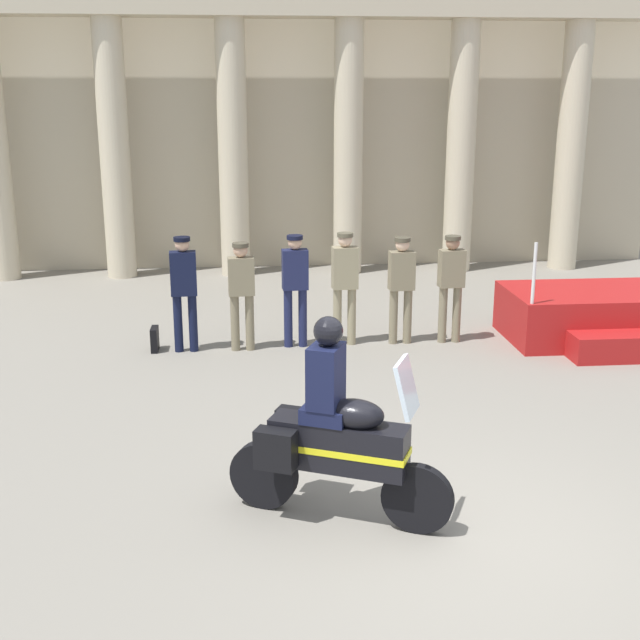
# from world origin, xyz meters

# --- Properties ---
(ground_plane) EXTENTS (28.00, 28.00, 0.00)m
(ground_plane) POSITION_xyz_m (0.00, 0.00, 0.00)
(ground_plane) COLOR gray
(colonnade_backdrop) EXTENTS (16.21, 1.45, 5.99)m
(colonnade_backdrop) POSITION_xyz_m (-0.74, 11.52, 3.23)
(colonnade_backdrop) COLOR #B6AB91
(colonnade_backdrop) RESTS_ON ground_plane
(reviewing_stand) EXTENTS (2.65, 2.13, 1.68)m
(reviewing_stand) POSITION_xyz_m (3.65, 5.60, 0.38)
(reviewing_stand) COLOR #A51919
(reviewing_stand) RESTS_ON ground_plane
(officer_in_row_0) EXTENTS (0.39, 0.24, 1.73)m
(officer_in_row_0) POSITION_xyz_m (-2.64, 5.60, 1.02)
(officer_in_row_0) COLOR black
(officer_in_row_0) RESTS_ON ground_plane
(officer_in_row_1) EXTENTS (0.39, 0.24, 1.63)m
(officer_in_row_1) POSITION_xyz_m (-1.79, 5.58, 0.96)
(officer_in_row_1) COLOR #7A7056
(officer_in_row_1) RESTS_ON ground_plane
(officer_in_row_2) EXTENTS (0.39, 0.24, 1.71)m
(officer_in_row_2) POSITION_xyz_m (-0.99, 5.69, 1.01)
(officer_in_row_2) COLOR #191E42
(officer_in_row_2) RESTS_ON ground_plane
(officer_in_row_3) EXTENTS (0.39, 0.24, 1.73)m
(officer_in_row_3) POSITION_xyz_m (-0.24, 5.73, 1.02)
(officer_in_row_3) COLOR gray
(officer_in_row_3) RESTS_ON ground_plane
(officer_in_row_4) EXTENTS (0.39, 0.24, 1.65)m
(officer_in_row_4) POSITION_xyz_m (0.62, 5.71, 0.97)
(officer_in_row_4) COLOR #7A7056
(officer_in_row_4) RESTS_ON ground_plane
(officer_in_row_5) EXTENTS (0.39, 0.24, 1.66)m
(officer_in_row_5) POSITION_xyz_m (1.39, 5.70, 0.98)
(officer_in_row_5) COLOR #7A7056
(officer_in_row_5) RESTS_ON ground_plane
(motorcycle_with_rider) EXTENTS (1.96, 1.07, 1.90)m
(motorcycle_with_rider) POSITION_xyz_m (-1.00, 0.45, 0.79)
(motorcycle_with_rider) COLOR black
(motorcycle_with_rider) RESTS_ON ground_plane
(briefcase_on_ground) EXTENTS (0.10, 0.32, 0.36)m
(briefcase_on_ground) POSITION_xyz_m (-3.11, 5.66, 0.18)
(briefcase_on_ground) COLOR black
(briefcase_on_ground) RESTS_ON ground_plane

